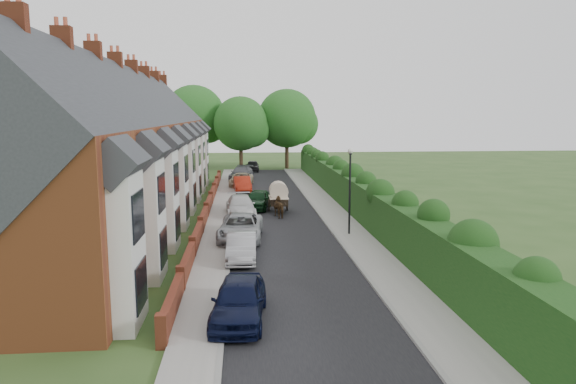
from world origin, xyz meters
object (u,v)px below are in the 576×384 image
at_px(lamppost, 350,180).
at_px(car_beige, 241,180).
at_px(car_silver_b, 241,227).
at_px(car_navy, 239,300).
at_px(car_red, 242,184).
at_px(car_black, 252,166).
at_px(car_silver_a, 242,247).
at_px(car_green, 258,200).
at_px(horse_cart, 279,195).
at_px(car_white, 241,206).
at_px(car_grey, 241,173).
at_px(horse, 280,207).

distance_m(lamppost, car_beige, 22.47).
bearing_deg(car_silver_b, car_navy, -85.76).
bearing_deg(car_beige, car_red, -84.06).
xyz_separation_m(car_beige, car_black, (1.36, 13.22, 0.02)).
bearing_deg(car_navy, car_silver_a, 94.75).
height_order(car_green, car_beige, car_green).
height_order(lamppost, horse_cart, lamppost).
xyz_separation_m(car_silver_a, car_white, (-0.09, 11.18, 0.04)).
relative_size(lamppost, car_navy, 1.17).
bearing_deg(car_beige, car_grey, 94.43).
bearing_deg(lamppost, horse_cart, 115.74).
bearing_deg(car_grey, horse_cart, -71.19).
bearing_deg(car_beige, car_silver_a, -85.33).
height_order(car_silver_b, car_red, car_silver_b).
relative_size(car_silver_a, car_green, 0.95).
xyz_separation_m(car_silver_b, car_grey, (0.01, 26.55, 0.02)).
bearing_deg(car_red, car_silver_a, -94.35).
bearing_deg(car_black, car_grey, -96.08).
bearing_deg(car_black, horse, -84.37).
relative_size(car_white, horse, 2.83).
xyz_separation_m(car_silver_a, car_grey, (-0.04, 30.67, 0.08)).
distance_m(car_red, car_beige, 3.58).
bearing_deg(car_black, car_navy, -88.78).
bearing_deg(car_black, car_beige, -92.95).
bearing_deg(car_silver_b, car_green, 86.85).
height_order(car_navy, horse_cart, horse_cart).
relative_size(car_white, horse_cart, 1.54).
distance_m(car_navy, car_silver_b, 11.60).
xyz_separation_m(car_green, horse, (1.47, -3.30, -0.00)).
bearing_deg(car_black, car_silver_a, -88.98).
xyz_separation_m(horse, horse_cart, (-0.00, 1.84, 0.57)).
distance_m(car_white, horse, 2.89).
distance_m(car_navy, car_green, 21.12).
height_order(lamppost, car_green, lamppost).
bearing_deg(car_white, car_silver_b, -93.14).
xyz_separation_m(car_navy, car_black, (1.40, 46.67, -0.07)).
bearing_deg(lamppost, car_grey, 103.70).
height_order(car_silver_a, car_red, car_red).
height_order(car_grey, horse, car_grey).
distance_m(lamppost, car_silver_b, 6.89).
xyz_separation_m(car_silver_b, horse_cart, (2.73, 8.02, 0.57)).
height_order(horse, horse_cart, horse_cart).
distance_m(car_silver_b, horse, 6.76).
bearing_deg(car_red, car_silver_b, -94.53).
height_order(lamppost, car_white, lamppost).
bearing_deg(car_beige, car_white, -85.57).
relative_size(car_grey, horse_cart, 1.64).
relative_size(lamppost, car_silver_b, 1.00).
relative_size(car_red, car_grey, 0.83).
bearing_deg(car_navy, car_beige, 95.34).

